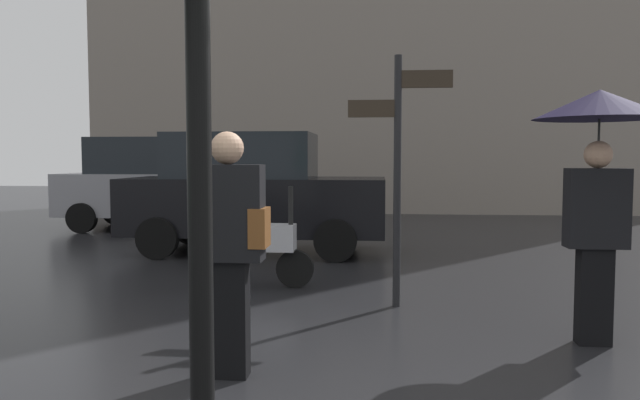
{
  "coord_description": "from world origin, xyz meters",
  "views": [
    {
      "loc": [
        0.14,
        -2.83,
        1.58
      ],
      "look_at": [
        -0.63,
        5.27,
        1.02
      ],
      "focal_mm": 34.46,
      "sensor_mm": 36.0,
      "label": 1
    }
  ],
  "objects_px": {
    "parked_scooter": "(250,241)",
    "street_signpost": "(398,155)",
    "pedestrian_with_umbrella": "(599,143)",
    "parked_car_left": "(155,184)",
    "parked_car_right": "(252,192)",
    "pedestrian_with_bag": "(230,239)"
  },
  "relations": [
    {
      "from": "parked_scooter",
      "to": "parked_car_right",
      "type": "height_order",
      "value": "parked_car_right"
    },
    {
      "from": "pedestrian_with_bag",
      "to": "parked_car_left",
      "type": "distance_m",
      "value": 9.68
    },
    {
      "from": "parked_scooter",
      "to": "parked_car_right",
      "type": "relative_size",
      "value": 0.34
    },
    {
      "from": "pedestrian_with_umbrella",
      "to": "parked_scooter",
      "type": "bearing_deg",
      "value": 118.41
    },
    {
      "from": "parked_scooter",
      "to": "pedestrian_with_umbrella",
      "type": "bearing_deg",
      "value": -48.39
    },
    {
      "from": "pedestrian_with_bag",
      "to": "parked_car_right",
      "type": "relative_size",
      "value": 0.41
    },
    {
      "from": "parked_scooter",
      "to": "street_signpost",
      "type": "relative_size",
      "value": 0.55
    },
    {
      "from": "parked_car_right",
      "to": "street_signpost",
      "type": "height_order",
      "value": "street_signpost"
    },
    {
      "from": "parked_car_right",
      "to": "street_signpost",
      "type": "distance_m",
      "value": 4.29
    },
    {
      "from": "pedestrian_with_bag",
      "to": "street_signpost",
      "type": "relative_size",
      "value": 0.67
    },
    {
      "from": "parked_car_right",
      "to": "pedestrian_with_umbrella",
      "type": "bearing_deg",
      "value": -47.72
    },
    {
      "from": "parked_car_left",
      "to": "street_signpost",
      "type": "distance_m",
      "value": 8.42
    },
    {
      "from": "parked_scooter",
      "to": "pedestrian_with_bag",
      "type": "bearing_deg",
      "value": -98.15
    },
    {
      "from": "pedestrian_with_umbrella",
      "to": "parked_scooter",
      "type": "xyz_separation_m",
      "value": [
        -3.37,
        2.03,
        -1.14
      ]
    },
    {
      "from": "pedestrian_with_umbrella",
      "to": "parked_car_left",
      "type": "xyz_separation_m",
      "value": [
        -6.74,
        7.84,
        -0.69
      ]
    },
    {
      "from": "pedestrian_with_bag",
      "to": "pedestrian_with_umbrella",
      "type": "bearing_deg",
      "value": 24.15
    },
    {
      "from": "pedestrian_with_umbrella",
      "to": "street_signpost",
      "type": "bearing_deg",
      "value": 113.28
    },
    {
      "from": "pedestrian_with_umbrella",
      "to": "parked_car_right",
      "type": "distance_m",
      "value": 6.2
    },
    {
      "from": "parked_car_right",
      "to": "pedestrian_with_bag",
      "type": "bearing_deg",
      "value": -76.99
    },
    {
      "from": "parked_car_left",
      "to": "parked_car_right",
      "type": "distance_m",
      "value": 4.18
    },
    {
      "from": "parked_car_left",
      "to": "parked_car_right",
      "type": "height_order",
      "value": "parked_car_left"
    },
    {
      "from": "pedestrian_with_umbrella",
      "to": "street_signpost",
      "type": "height_order",
      "value": "street_signpost"
    }
  ]
}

